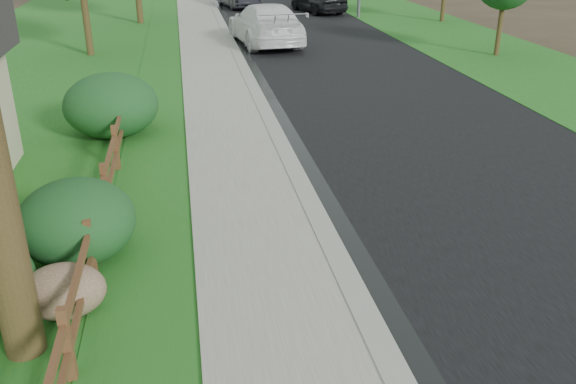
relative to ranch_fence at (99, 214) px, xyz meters
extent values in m
cube|color=black|center=(8.20, 28.60, -0.61)|extent=(8.00, 90.00, 0.02)
cube|color=gray|center=(4.00, 28.60, -0.56)|extent=(0.40, 90.00, 0.12)
cube|color=black|center=(4.35, 28.60, -0.60)|extent=(0.50, 90.00, 0.00)
cube|color=gray|center=(2.70, 28.60, -0.57)|extent=(2.20, 90.00, 0.10)
cube|color=#1C631F|center=(0.80, 28.60, -0.59)|extent=(1.60, 90.00, 0.06)
cube|color=#1C631F|center=(-4.40, 28.60, -0.60)|extent=(9.00, 90.00, 0.04)
cube|color=#1C631F|center=(15.10, 28.60, -0.60)|extent=(6.00, 90.00, 0.04)
cube|color=#4D2A19|center=(0.00, -3.60, -0.07)|extent=(0.12, 0.12, 1.10)
cube|color=#4D2A19|center=(0.00, -1.20, -0.07)|extent=(0.12, 0.12, 1.10)
cube|color=#4D2A19|center=(0.00, 1.20, -0.07)|extent=(0.12, 0.12, 1.10)
cube|color=#4D2A19|center=(0.00, 3.60, -0.07)|extent=(0.12, 0.12, 1.10)
cube|color=#4D2A19|center=(0.00, 6.00, -0.07)|extent=(0.12, 0.12, 1.10)
cube|color=#4D2A19|center=(0.00, 8.40, -0.07)|extent=(0.12, 0.12, 1.10)
cube|color=#4D2A19|center=(0.00, -2.40, -0.17)|extent=(0.08, 2.35, 0.10)
cube|color=#4D2A19|center=(0.00, -2.40, 0.23)|extent=(0.08, 2.35, 0.10)
cube|color=#4D2A19|center=(0.00, 0.00, -0.17)|extent=(0.08, 2.35, 0.10)
cube|color=#4D2A19|center=(0.00, 0.00, 0.23)|extent=(0.08, 2.35, 0.10)
cube|color=#4D2A19|center=(0.00, 2.40, -0.17)|extent=(0.08, 2.35, 0.10)
cube|color=#4D2A19|center=(0.00, 2.40, 0.23)|extent=(0.08, 2.35, 0.10)
cube|color=#4D2A19|center=(0.00, 4.80, -0.17)|extent=(0.08, 2.35, 0.10)
cube|color=#4D2A19|center=(0.00, 4.80, 0.23)|extent=(0.08, 2.35, 0.10)
cube|color=#4D2A19|center=(0.00, 7.20, -0.17)|extent=(0.08, 2.35, 0.10)
cube|color=#4D2A19|center=(0.00, 7.20, 0.23)|extent=(0.08, 2.35, 0.10)
imported|color=white|center=(5.60, 18.80, 0.33)|extent=(3.24, 6.63, 1.86)
ellipsoid|color=brown|center=(-0.30, -2.10, -0.21)|extent=(1.37, 1.13, 0.81)
ellipsoid|color=#1A4A20|center=(-0.30, -0.44, 0.09)|extent=(2.56, 2.56, 1.42)
ellipsoid|color=#1A4A20|center=(-0.30, 6.24, 0.23)|extent=(2.66, 2.66, 1.69)
cylinder|color=#3C2D18|center=(-2.22, 17.49, 1.50)|extent=(0.29, 0.29, 4.24)
cylinder|color=#3C2D18|center=(15.00, 14.41, 0.88)|extent=(0.21, 0.21, 3.00)
camera|label=1|loc=(1.62, -10.02, 4.68)|focal=38.00mm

